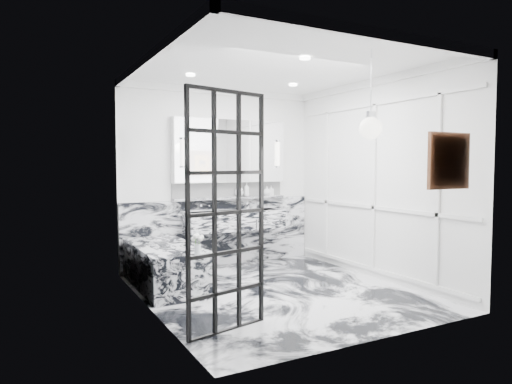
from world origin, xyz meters
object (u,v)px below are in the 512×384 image
bathtub (165,266)px  trough_sink (235,220)px  crittall_door (227,213)px  mirror_cabinet (230,151)px

bathtub → trough_sink: bearing=26.5°
trough_sink → crittall_door: bearing=-116.8°
mirror_cabinet → trough_sink: bearing=-90.0°
trough_sink → mirror_cabinet: mirror_cabinet is taller
mirror_cabinet → bathtub: bearing=-147.9°
trough_sink → bathtub: (-1.33, -0.66, -0.45)m
crittall_door → mirror_cabinet: bearing=51.1°
trough_sink → bathtub: trough_sink is taller
crittall_door → bathtub: size_ratio=1.39×
crittall_door → bathtub: 2.04m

